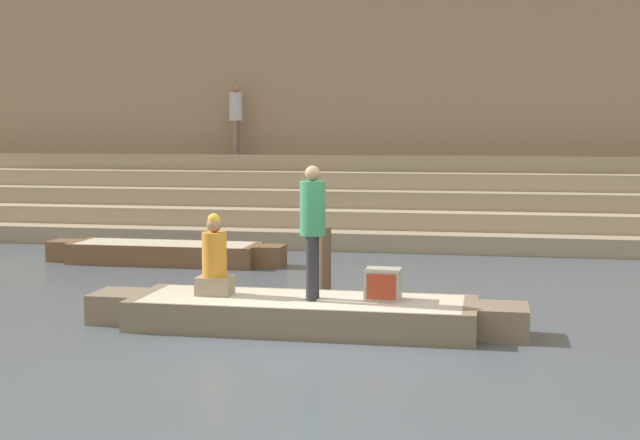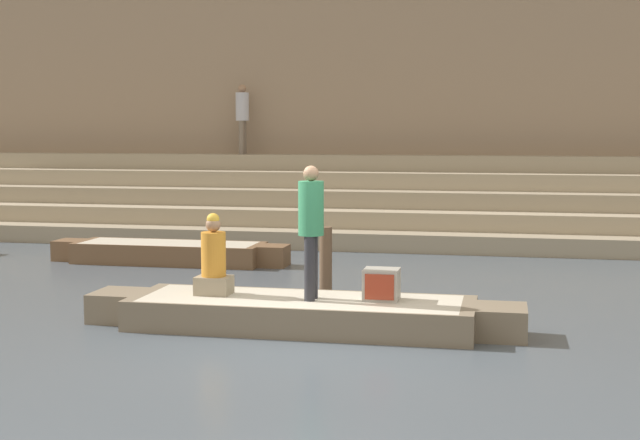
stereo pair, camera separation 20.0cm
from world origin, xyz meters
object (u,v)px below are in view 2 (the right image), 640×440
at_px(person_standing, 311,222).
at_px(person_on_steps, 242,114).
at_px(rowboat_main, 301,312).
at_px(mooring_post, 326,263).
at_px(moored_boat_shore, 169,252).
at_px(tv_set, 381,284).
at_px(person_rowing, 214,262).

height_order(person_standing, person_on_steps, person_on_steps).
bearing_deg(person_on_steps, rowboat_main, -8.95).
height_order(mooring_post, person_on_steps, person_on_steps).
distance_m(rowboat_main, moored_boat_shore, 6.26).
xyz_separation_m(person_standing, moored_boat_shore, (-3.91, 5.05, -1.18)).
bearing_deg(tv_set, moored_boat_shore, 137.63).
relative_size(rowboat_main, mooring_post, 5.22).
distance_m(mooring_post, person_on_steps, 9.67).
bearing_deg(moored_boat_shore, tv_set, -40.29).
height_order(rowboat_main, person_on_steps, person_on_steps).
xyz_separation_m(person_rowing, moored_boat_shore, (-2.57, 4.96, -0.62)).
xyz_separation_m(rowboat_main, moored_boat_shore, (-3.76, 5.01, 0.00)).
bearing_deg(person_standing, mooring_post, 109.66).
bearing_deg(person_rowing, mooring_post, 76.87).
bearing_deg(moored_boat_shore, mooring_post, -33.11).
relative_size(person_rowing, mooring_post, 0.99).
relative_size(person_standing, person_on_steps, 0.98).
bearing_deg(rowboat_main, person_on_steps, 108.00).
bearing_deg(rowboat_main, person_rowing, 175.31).
height_order(person_rowing, person_on_steps, person_on_steps).
distance_m(person_standing, person_rowing, 1.45).
height_order(person_rowing, mooring_post, person_rowing).
distance_m(rowboat_main, person_standing, 1.19).
xyz_separation_m(person_standing, tv_set, (0.89, 0.15, -0.79)).
relative_size(person_rowing, tv_set, 2.41).
bearing_deg(moored_boat_shore, person_rowing, -57.29).
distance_m(person_standing, mooring_post, 2.31).
bearing_deg(tv_set, person_on_steps, 118.63).
relative_size(rowboat_main, person_rowing, 5.28).
xyz_separation_m(tv_set, moored_boat_shore, (-4.80, 4.90, -0.38)).
xyz_separation_m(rowboat_main, tv_set, (1.03, 0.11, 0.38)).
bearing_deg(moored_boat_shore, rowboat_main, -47.74).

